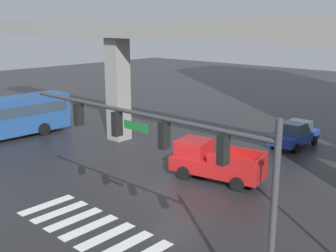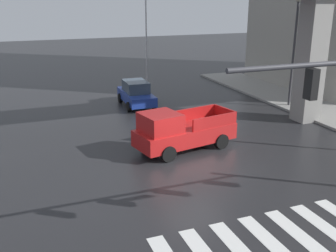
{
  "view_description": "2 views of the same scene",
  "coord_description": "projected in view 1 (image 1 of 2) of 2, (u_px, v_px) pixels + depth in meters",
  "views": [
    {
      "loc": [
        13.3,
        -14.98,
        8.42
      ],
      "look_at": [
        -1.74,
        1.38,
        2.89
      ],
      "focal_mm": 44.37,
      "sensor_mm": 36.0,
      "label": 1
    },
    {
      "loc": [
        -6.83,
        -14.45,
        7.31
      ],
      "look_at": [
        -1.07,
        0.52,
        2.09
      ],
      "focal_mm": 42.55,
      "sensor_mm": 36.0,
      "label": 2
    }
  ],
  "objects": [
    {
      "name": "ground_plane",
      "position": [
        175.0,
        190.0,
        21.47
      ],
      "size": [
        120.0,
        120.0,
        0.0
      ],
      "primitive_type": "plane",
      "color": "#232326"
    },
    {
      "name": "crosswalk_stripes",
      "position": [
        89.0,
        227.0,
        17.57
      ],
      "size": [
        7.15,
        2.8,
        0.01
      ],
      "color": "silver",
      "rests_on": "ground"
    },
    {
      "name": "elevated_overpass",
      "position": [
        230.0,
        41.0,
        22.91
      ],
      "size": [
        57.73,
        2.24,
        8.64
      ],
      "color": "gray",
      "rests_on": "ground"
    },
    {
      "name": "pickup_truck",
      "position": [
        212.0,
        162.0,
        22.86
      ],
      "size": [
        5.37,
        2.85,
        2.08
      ],
      "color": "red",
      "rests_on": "ground"
    },
    {
      "name": "sedan_blue",
      "position": [
        295.0,
        134.0,
        29.08
      ],
      "size": [
        2.06,
        4.35,
        1.72
      ],
      "color": "#1E3899",
      "rests_on": "ground"
    },
    {
      "name": "traffic_signal_mast",
      "position": [
        168.0,
        149.0,
        12.69
      ],
      "size": [
        10.89,
        0.32,
        6.2
      ],
      "color": "#38383D",
      "rests_on": "ground"
    }
  ]
}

